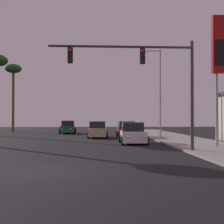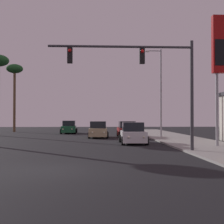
{
  "view_description": "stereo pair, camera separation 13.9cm",
  "coord_description": "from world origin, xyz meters",
  "px_view_note": "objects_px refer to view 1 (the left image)",
  "views": [
    {
      "loc": [
        1.69,
        -12.2,
        2.01
      ],
      "look_at": [
        2.87,
        9.21,
        2.44
      ],
      "focal_mm": 50.0,
      "sensor_mm": 36.0,
      "label": 1
    },
    {
      "loc": [
        1.83,
        -12.21,
        2.01
      ],
      "look_at": [
        2.87,
        9.21,
        2.44
      ],
      "focal_mm": 50.0,
      "sensor_mm": 36.0,
      "label": 2
    }
  ],
  "objects_px": {
    "car_tan": "(97,130)",
    "street_lamp": "(159,88)",
    "car_green": "(68,128)",
    "car_white": "(133,134)",
    "traffic_light_mast": "(150,71)",
    "palm_tree_far": "(13,73)",
    "car_red": "(126,130)"
  },
  "relations": [
    {
      "from": "car_red",
      "to": "street_lamp",
      "type": "height_order",
      "value": "street_lamp"
    },
    {
      "from": "car_white",
      "to": "car_green",
      "type": "bearing_deg",
      "value": -67.03
    },
    {
      "from": "car_red",
      "to": "car_tan",
      "type": "distance_m",
      "value": 3.14
    },
    {
      "from": "car_tan",
      "to": "palm_tree_far",
      "type": "xyz_separation_m",
      "value": [
        -12.21,
        13.92,
        7.88
      ]
    },
    {
      "from": "car_red",
      "to": "traffic_light_mast",
      "type": "relative_size",
      "value": 0.5
    },
    {
      "from": "street_lamp",
      "to": "palm_tree_far",
      "type": "relative_size",
      "value": 0.91
    },
    {
      "from": "car_tan",
      "to": "street_lamp",
      "type": "distance_m",
      "value": 7.71
    },
    {
      "from": "car_red",
      "to": "car_tan",
      "type": "bearing_deg",
      "value": 11.62
    },
    {
      "from": "car_red",
      "to": "car_green",
      "type": "bearing_deg",
      "value": -52.14
    },
    {
      "from": "car_red",
      "to": "street_lamp",
      "type": "xyz_separation_m",
      "value": [
        3.28,
        -1.19,
        4.36
      ]
    },
    {
      "from": "street_lamp",
      "to": "palm_tree_far",
      "type": "height_order",
      "value": "palm_tree_far"
    },
    {
      "from": "car_tan",
      "to": "street_lamp",
      "type": "xyz_separation_m",
      "value": [
        6.34,
        -0.49,
        4.36
      ]
    },
    {
      "from": "car_green",
      "to": "traffic_light_mast",
      "type": "xyz_separation_m",
      "value": [
        6.79,
        -23.26,
        4.03
      ]
    },
    {
      "from": "car_green",
      "to": "street_lamp",
      "type": "xyz_separation_m",
      "value": [
        10.16,
        -9.66,
        4.36
      ]
    },
    {
      "from": "car_tan",
      "to": "car_white",
      "type": "bearing_deg",
      "value": 110.94
    },
    {
      "from": "palm_tree_far",
      "to": "traffic_light_mast",
      "type": "bearing_deg",
      "value": -61.55
    },
    {
      "from": "car_red",
      "to": "car_white",
      "type": "xyz_separation_m",
      "value": [
        -0.34,
        -8.35,
        0.0
      ]
    },
    {
      "from": "car_green",
      "to": "car_white",
      "type": "height_order",
      "value": "same"
    },
    {
      "from": "car_tan",
      "to": "traffic_light_mast",
      "type": "bearing_deg",
      "value": 103.24
    },
    {
      "from": "car_white",
      "to": "street_lamp",
      "type": "relative_size",
      "value": 0.48
    },
    {
      "from": "traffic_light_mast",
      "to": "street_lamp",
      "type": "relative_size",
      "value": 0.95
    },
    {
      "from": "car_white",
      "to": "car_tan",
      "type": "bearing_deg",
      "value": -68.71
    },
    {
      "from": "car_tan",
      "to": "car_white",
      "type": "height_order",
      "value": "same"
    },
    {
      "from": "car_green",
      "to": "palm_tree_far",
      "type": "xyz_separation_m",
      "value": [
        -8.39,
        4.75,
        7.88
      ]
    },
    {
      "from": "car_green",
      "to": "car_white",
      "type": "relative_size",
      "value": 1.0
    },
    {
      "from": "car_white",
      "to": "palm_tree_far",
      "type": "bearing_deg",
      "value": -53.61
    },
    {
      "from": "car_green",
      "to": "street_lamp",
      "type": "bearing_deg",
      "value": 134.49
    },
    {
      "from": "street_lamp",
      "to": "car_red",
      "type": "bearing_deg",
      "value": 160.08
    },
    {
      "from": "car_white",
      "to": "traffic_light_mast",
      "type": "xyz_separation_m",
      "value": [
        0.25,
        -6.44,
        4.03
      ]
    },
    {
      "from": "car_red",
      "to": "car_tan",
      "type": "height_order",
      "value": "same"
    },
    {
      "from": "car_green",
      "to": "car_white",
      "type": "bearing_deg",
      "value": 109.3
    },
    {
      "from": "car_white",
      "to": "palm_tree_far",
      "type": "xyz_separation_m",
      "value": [
        -14.94,
        21.57,
        7.88
      ]
    }
  ]
}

